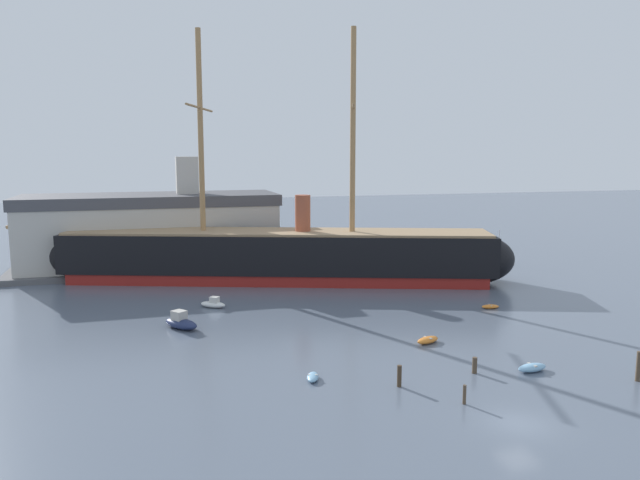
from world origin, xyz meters
name	(u,v)px	position (x,y,z in m)	size (l,w,h in m)	color
ground_plane	(519,424)	(0.00, 0.00, 0.00)	(400.00, 400.00, 0.00)	slate
tall_ship	(278,255)	(-5.74, 47.74, 3.59)	(67.19, 27.96, 33.50)	maroon
dinghy_foreground_left	(313,377)	(-10.84, 11.11, 0.24)	(1.48, 2.18, 0.47)	#7FB2D6
dinghy_foreground_right	(532,368)	(6.62, 8.02, 0.31)	(2.75, 1.46, 0.62)	#7FB2D6
dinghy_near_centre	(428,340)	(1.80, 17.02, 0.30)	(2.73, 1.93, 0.59)	orange
motorboat_mid_left	(181,322)	(-19.83, 28.19, 0.62)	(3.94, 4.45, 1.78)	#1E284C
dinghy_mid_right	(490,307)	(14.17, 26.48, 0.23)	(2.07, 1.14, 0.46)	orange
motorboat_alongside_bow	(213,304)	(-15.82, 35.61, 0.45)	(3.20, 2.81, 1.28)	silver
dinghy_far_left	(128,277)	(-25.52, 54.90, 0.21)	(1.93, 1.40, 0.42)	#1E284C
sailboat_far_right	(499,260)	(30.88, 51.12, 0.45)	(4.31, 2.38, 5.38)	silver
dinghy_distant_centre	(313,254)	(4.16, 65.71, 0.35)	(1.62, 3.05, 0.69)	#236670
mooring_piling_nearest	(464,395)	(-1.85, 3.79, 0.69)	(0.25, 0.25, 1.39)	#4C3D2D
mooring_piling_left_pair	(399,376)	(-4.95, 8.01, 0.83)	(0.34, 0.34, 1.66)	#423323
mooring_piling_right_pair	(638,366)	(13.17, 3.96, 1.18)	(0.36, 0.36, 2.35)	#4C3D2D
mooring_piling_midwater	(475,365)	(1.96, 8.95, 0.65)	(0.39, 0.39, 1.31)	#4C3D2D
dockside_warehouse_left	(152,232)	(-21.96, 61.66, 5.63)	(40.16, 15.42, 16.82)	#565659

